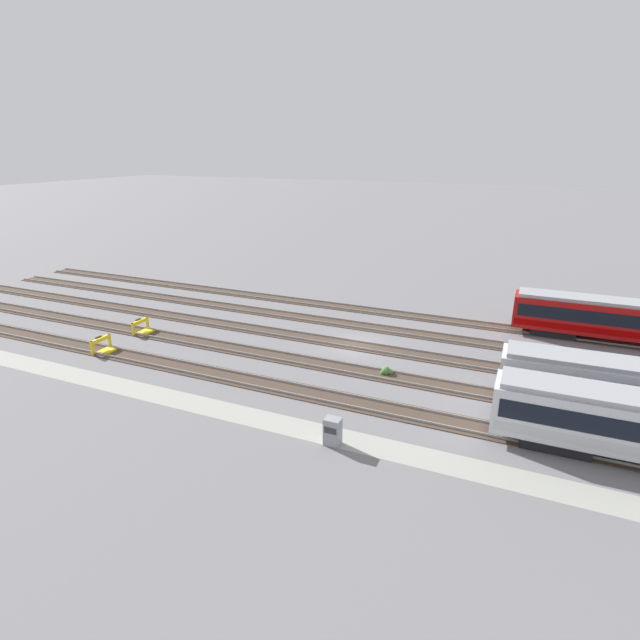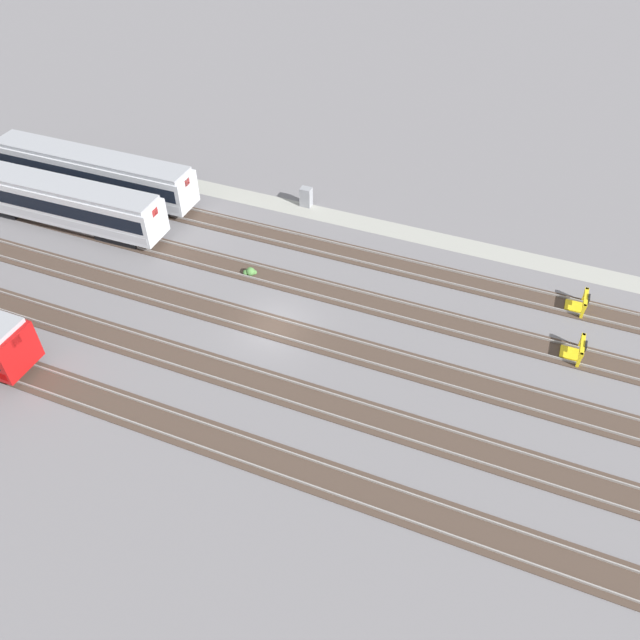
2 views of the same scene
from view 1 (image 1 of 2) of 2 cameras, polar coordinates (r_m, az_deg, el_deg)
ground_plane at (r=41.56m, az=4.11°, el=-2.93°), size 400.00×400.00×0.00m
service_walkway at (r=30.46m, az=-4.63°, el=-11.73°), size 54.00×2.00×0.01m
rail_track_nearest at (r=33.70m, az=-1.27°, el=-8.34°), size 90.00×2.23×0.21m
rail_track_near_inner at (r=37.54m, az=1.72°, el=-5.33°), size 90.00×2.24×0.21m
rail_track_middle at (r=41.55m, az=4.11°, el=-2.88°), size 90.00×2.24×0.21m
rail_track_far_inner at (r=45.68m, az=6.07°, el=-0.85°), size 90.00×2.23×0.21m
rail_track_farthest at (r=49.90m, az=7.70°, el=0.83°), size 90.00×2.23×0.21m
subway_car_front_row_leftmost at (r=48.36m, az=31.90°, el=-0.10°), size 18.00×2.85×3.70m
bumper_stop_nearest_track at (r=43.71m, az=-23.50°, el=-2.70°), size 1.35×2.00×1.22m
bumper_stop_near_inner_track at (r=46.85m, az=-19.60°, el=-0.77°), size 1.35×2.00×1.22m
electrical_cabinet at (r=28.13m, az=1.45°, el=-12.61°), size 0.90×0.73×1.60m
weed_clump at (r=36.60m, az=7.60°, el=-5.84°), size 0.92×0.70×0.64m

